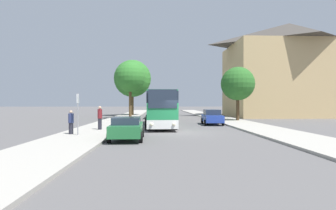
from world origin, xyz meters
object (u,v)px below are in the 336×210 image
(bus_middle, at_px, (161,106))
(parked_car_right_near, at_px, (212,117))
(bus_stop_sign, at_px, (78,109))
(pedestrian_waiting_near, at_px, (71,122))
(tree_left_near, at_px, (130,77))
(pedestrian_waiting_far, at_px, (100,118))
(parked_car_left_curb, at_px, (127,128))
(tree_right_near, at_px, (238,84))
(tree_left_far, at_px, (133,79))
(bus_front, at_px, (160,108))

(bus_middle, distance_m, parked_car_right_near, 14.74)
(bus_stop_sign, bearing_deg, pedestrian_waiting_near, 140.14)
(tree_left_near, bearing_deg, bus_stop_sign, -93.87)
(bus_stop_sign, distance_m, pedestrian_waiting_near, 1.22)
(parked_car_right_near, bearing_deg, pedestrian_waiting_near, 41.44)
(bus_middle, distance_m, pedestrian_waiting_far, 20.66)
(parked_car_left_curb, distance_m, pedestrian_waiting_far, 5.72)
(bus_middle, height_order, pedestrian_waiting_near, bus_middle)
(parked_car_left_curb, height_order, tree_right_near, tree_right_near)
(pedestrian_waiting_near, height_order, pedestrian_waiting_far, pedestrian_waiting_far)
(pedestrian_waiting_far, relative_size, tree_left_near, 0.24)
(tree_left_far, height_order, tree_right_near, tree_left_far)
(parked_car_left_curb, distance_m, tree_left_far, 31.01)
(tree_left_far, bearing_deg, parked_car_right_near, -61.60)
(parked_car_left_curb, relative_size, tree_left_far, 0.42)
(parked_car_left_curb, xyz_separation_m, bus_stop_sign, (-3.44, 1.40, 1.12))
(parked_car_right_near, xyz_separation_m, tree_left_near, (-9.73, 10.05, 5.16))
(tree_left_far, bearing_deg, tree_right_near, -45.24)
(bus_front, height_order, pedestrian_waiting_near, bus_front)
(bus_front, distance_m, parked_car_right_near, 5.96)
(parked_car_right_near, xyz_separation_m, tree_right_near, (4.13, 4.50, 3.85))
(parked_car_left_curb, height_order, tree_left_far, tree_left_far)
(bus_front, bearing_deg, pedestrian_waiting_far, -139.45)
(bus_stop_sign, distance_m, tree_left_near, 20.39)
(tree_left_near, height_order, tree_right_near, tree_left_near)
(bus_stop_sign, bearing_deg, parked_car_left_curb, -22.18)
(tree_left_far, bearing_deg, bus_stop_sign, -91.54)
(pedestrian_waiting_near, distance_m, tree_left_near, 20.14)
(pedestrian_waiting_near, relative_size, tree_right_near, 0.25)
(bus_middle, height_order, tree_left_near, tree_left_near)
(tree_left_far, bearing_deg, pedestrian_waiting_far, -90.26)
(bus_middle, distance_m, bus_stop_sign, 24.29)
(parked_car_right_near, distance_m, tree_left_near, 14.91)
(parked_car_left_curb, height_order, bus_stop_sign, bus_stop_sign)
(tree_left_far, distance_m, tree_right_near, 20.58)
(bus_middle, relative_size, bus_stop_sign, 4.02)
(bus_front, xyz_separation_m, tree_right_near, (9.71, 6.33, 2.88))
(bus_stop_sign, height_order, pedestrian_waiting_far, bus_stop_sign)
(tree_left_far, bearing_deg, parked_car_left_curb, -84.99)
(bus_front, relative_size, tree_left_near, 1.45)
(parked_car_left_curb, xyz_separation_m, pedestrian_waiting_far, (-2.77, 4.99, 0.36))
(parked_car_left_curb, bearing_deg, bus_middle, 83.04)
(bus_stop_sign, relative_size, pedestrian_waiting_far, 1.48)
(parked_car_left_curb, bearing_deg, pedestrian_waiting_far, 117.45)
(parked_car_left_curb, relative_size, parked_car_right_near, 0.94)
(parked_car_right_near, relative_size, pedestrian_waiting_near, 2.69)
(bus_stop_sign, relative_size, tree_left_far, 0.29)
(tree_left_near, distance_m, tree_left_far, 9.04)
(bus_stop_sign, bearing_deg, tree_left_near, 86.13)
(tree_right_near, bearing_deg, bus_middle, 135.71)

